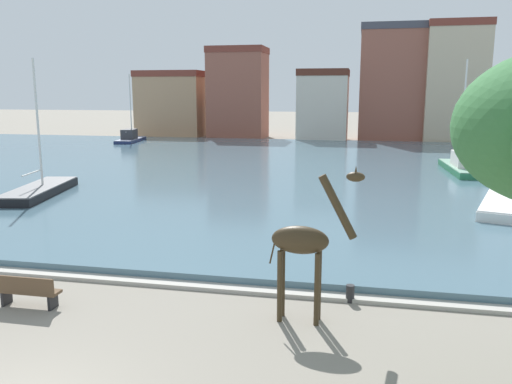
{
  "coord_description": "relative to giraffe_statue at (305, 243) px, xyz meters",
  "views": [
    {
      "loc": [
        6.19,
        -7.16,
        5.85
      ],
      "look_at": [
        2.36,
        11.32,
        2.2
      ],
      "focal_mm": 36.36,
      "sensor_mm": 36.0,
      "label": 1
    }
  ],
  "objects": [
    {
      "name": "townhouse_tall_gabled",
      "position": [
        11.36,
        51.85,
        4.78
      ],
      "size": [
        6.83,
        6.0,
        13.72
      ],
      "color": "#C6B293",
      "rests_on": "ground"
    },
    {
      "name": "quay_edge_coping",
      "position": [
        -4.84,
        1.64,
        -2.03
      ],
      "size": [
        89.1,
        0.5,
        0.12
      ],
      "primitive_type": "cube",
      "color": "#ADA89E",
      "rests_on": "ground"
    },
    {
      "name": "sailboat_navy",
      "position": [
        -24.45,
        42.22,
        -1.52
      ],
      "size": [
        2.83,
        7.43,
        7.81
      ],
      "color": "navy",
      "rests_on": "ground"
    },
    {
      "name": "park_bench",
      "position": [
        -7.55,
        -0.69,
        -1.6
      ],
      "size": [
        1.8,
        0.44,
        0.92
      ],
      "color": "brown",
      "rests_on": "ground"
    },
    {
      "name": "mooring_bollard",
      "position": [
        1.15,
        1.49,
        -1.84
      ],
      "size": [
        0.24,
        0.24,
        0.5
      ],
      "primitive_type": "cylinder",
      "color": "#232326",
      "rests_on": "ground"
    },
    {
      "name": "sailboat_black",
      "position": [
        -15.97,
        12.79,
        -1.66
      ],
      "size": [
        3.2,
        7.86,
        7.62
      ],
      "color": "black",
      "rests_on": "ground"
    },
    {
      "name": "sailboat_green",
      "position": [
        8.14,
        26.14,
        -1.5
      ],
      "size": [
        2.14,
        8.57,
        8.07
      ],
      "color": "#236B42",
      "rests_on": "ground"
    },
    {
      "name": "townhouse_end_terrace",
      "position": [
        4.61,
        52.92,
        4.74
      ],
      "size": [
        8.0,
        6.73,
        13.63
      ],
      "color": "#8E5142",
      "rests_on": "ground"
    },
    {
      "name": "townhouse_narrow_midrow",
      "position": [
        -3.55,
        50.7,
        2.16
      ],
      "size": [
        5.94,
        5.87,
        8.48
      ],
      "color": "beige",
      "rests_on": "ground"
    },
    {
      "name": "townhouse_wide_warehouse",
      "position": [
        -23.83,
        54.23,
        2.21
      ],
      "size": [
        8.8,
        6.85,
        8.58
      ],
      "color": "tan",
      "rests_on": "ground"
    },
    {
      "name": "giraffe_statue",
      "position": [
        0.0,
        0.0,
        0.0
      ],
      "size": [
        2.35,
        0.61,
        4.1
      ],
      "color": "#382B19",
      "rests_on": "ground"
    },
    {
      "name": "harbor_water",
      "position": [
        -4.84,
        25.2,
        -1.93
      ],
      "size": [
        89.1,
        46.63,
        0.33
      ],
      "primitive_type": "cube",
      "color": "#476675",
      "rests_on": "ground"
    },
    {
      "name": "townhouse_corner_house",
      "position": [
        -14.53,
        52.76,
        3.62
      ],
      "size": [
        7.18,
        5.52,
        11.4
      ],
      "color": "#8E5142",
      "rests_on": "ground"
    },
    {
      "name": "sailboat_white",
      "position": [
        8.67,
        14.97,
        -1.66
      ],
      "size": [
        4.62,
        9.41,
        8.93
      ],
      "color": "white",
      "rests_on": "ground"
    }
  ]
}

